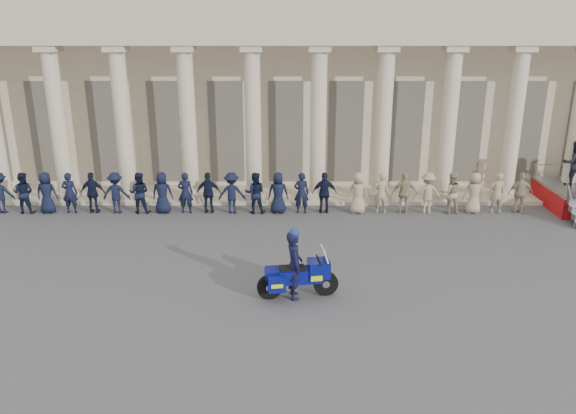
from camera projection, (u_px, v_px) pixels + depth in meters
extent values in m
plane|color=#414143|center=(284.00, 289.00, 15.82)|extent=(90.00, 90.00, 0.00)
cube|color=#BDAC8E|center=(286.00, 76.00, 28.62)|extent=(40.00, 10.00, 9.00)
cube|color=#BDAC8E|center=(286.00, 194.00, 24.14)|extent=(40.00, 2.60, 0.15)
cube|color=#BDAC8E|center=(285.00, 31.00, 21.26)|extent=(35.80, 1.00, 1.00)
cube|color=#BDAC8E|center=(285.00, 1.00, 20.91)|extent=(35.80, 1.00, 1.20)
cube|color=#BDAC8E|center=(5.00, 195.00, 23.32)|extent=(0.90, 0.90, 0.30)
cube|color=#BDAC8E|center=(67.00, 195.00, 23.32)|extent=(0.90, 0.90, 0.30)
cylinder|color=#BDAC8E|center=(58.00, 124.00, 22.39)|extent=(0.64, 0.64, 5.60)
cube|color=#BDAC8E|center=(48.00, 48.00, 21.46)|extent=(0.85, 0.85, 0.24)
cube|color=#BDAC8E|center=(130.00, 195.00, 23.32)|extent=(0.90, 0.90, 0.30)
cylinder|color=#BDAC8E|center=(123.00, 124.00, 22.39)|extent=(0.64, 0.64, 5.60)
cube|color=#BDAC8E|center=(116.00, 48.00, 21.46)|extent=(0.85, 0.85, 0.24)
cube|color=#BDAC8E|center=(192.00, 195.00, 23.32)|extent=(0.90, 0.90, 0.30)
cylinder|color=#BDAC8E|center=(188.00, 124.00, 22.38)|extent=(0.64, 0.64, 5.60)
cube|color=#BDAC8E|center=(184.00, 48.00, 21.46)|extent=(0.85, 0.85, 0.24)
cube|color=#BDAC8E|center=(254.00, 195.00, 23.31)|extent=(0.90, 0.90, 0.30)
cylinder|color=#BDAC8E|center=(253.00, 124.00, 22.38)|extent=(0.64, 0.64, 5.60)
cube|color=#BDAC8E|center=(252.00, 48.00, 21.45)|extent=(0.85, 0.85, 0.24)
cube|color=#BDAC8E|center=(317.00, 195.00, 23.31)|extent=(0.90, 0.90, 0.30)
cylinder|color=#BDAC8E|center=(318.00, 124.00, 22.38)|extent=(0.64, 0.64, 5.60)
cube|color=#BDAC8E|center=(319.00, 48.00, 21.45)|extent=(0.85, 0.85, 0.24)
cube|color=#BDAC8E|center=(379.00, 195.00, 23.31)|extent=(0.90, 0.90, 0.30)
cylinder|color=#BDAC8E|center=(383.00, 124.00, 22.37)|extent=(0.64, 0.64, 5.60)
cube|color=#BDAC8E|center=(387.00, 48.00, 21.45)|extent=(0.85, 0.85, 0.24)
cube|color=#BDAC8E|center=(442.00, 195.00, 23.30)|extent=(0.90, 0.90, 0.30)
cylinder|color=#BDAC8E|center=(448.00, 124.00, 22.37)|extent=(0.64, 0.64, 5.60)
cube|color=#BDAC8E|center=(455.00, 48.00, 21.45)|extent=(0.85, 0.85, 0.24)
cube|color=#BDAC8E|center=(504.00, 195.00, 23.30)|extent=(0.90, 0.90, 0.30)
cylinder|color=#BDAC8E|center=(513.00, 124.00, 22.37)|extent=(0.64, 0.64, 5.60)
cube|color=#BDAC8E|center=(523.00, 48.00, 21.44)|extent=(0.85, 0.85, 0.24)
cube|color=#BDAC8E|center=(567.00, 195.00, 23.30)|extent=(0.90, 0.90, 0.30)
cube|color=black|center=(48.00, 132.00, 24.53)|extent=(1.30, 0.12, 4.20)
cube|color=black|center=(108.00, 132.00, 24.52)|extent=(1.30, 0.12, 4.20)
cube|color=black|center=(167.00, 132.00, 24.52)|extent=(1.30, 0.12, 4.20)
cube|color=black|center=(226.00, 132.00, 24.52)|extent=(1.30, 0.12, 4.20)
cube|color=black|center=(286.00, 132.00, 24.52)|extent=(1.30, 0.12, 4.20)
cube|color=black|center=(345.00, 132.00, 24.51)|extent=(1.30, 0.12, 4.20)
cube|color=black|center=(405.00, 132.00, 24.51)|extent=(1.30, 0.12, 4.20)
cube|color=black|center=(464.00, 132.00, 24.51)|extent=(1.30, 0.12, 4.20)
cube|color=black|center=(524.00, 132.00, 24.50)|extent=(1.30, 0.12, 4.20)
imported|color=black|center=(0.00, 193.00, 21.82)|extent=(1.06, 0.61, 1.63)
imported|color=black|center=(23.00, 193.00, 21.82)|extent=(0.79, 0.62, 1.63)
imported|color=black|center=(47.00, 193.00, 21.82)|extent=(0.80, 0.52, 1.63)
imported|color=black|center=(70.00, 193.00, 21.82)|extent=(0.60, 0.39, 1.63)
imported|color=black|center=(93.00, 193.00, 21.82)|extent=(0.96, 0.40, 1.63)
imported|color=black|center=(116.00, 193.00, 21.82)|extent=(1.06, 0.61, 1.63)
imported|color=black|center=(139.00, 193.00, 21.82)|extent=(0.79, 0.62, 1.63)
imported|color=black|center=(162.00, 193.00, 21.82)|extent=(0.80, 0.52, 1.63)
imported|color=black|center=(186.00, 193.00, 21.82)|extent=(0.60, 0.39, 1.63)
imported|color=black|center=(209.00, 193.00, 21.82)|extent=(0.96, 0.40, 1.63)
imported|color=black|center=(232.00, 193.00, 21.81)|extent=(1.06, 0.61, 1.63)
imported|color=black|center=(255.00, 193.00, 21.81)|extent=(0.79, 0.62, 1.63)
imported|color=black|center=(278.00, 193.00, 21.81)|extent=(0.80, 0.52, 1.63)
imported|color=black|center=(301.00, 193.00, 21.81)|extent=(0.60, 0.39, 1.63)
imported|color=black|center=(325.00, 193.00, 21.81)|extent=(0.96, 0.40, 1.63)
imported|color=#9B8D6B|center=(358.00, 193.00, 21.81)|extent=(0.80, 0.52, 1.63)
imported|color=#9B8D6B|center=(381.00, 193.00, 21.81)|extent=(0.60, 0.39, 1.63)
imported|color=#9B8D6B|center=(404.00, 193.00, 21.81)|extent=(0.96, 0.40, 1.63)
imported|color=#9B8D6B|center=(428.00, 193.00, 21.81)|extent=(1.06, 0.61, 1.63)
imported|color=#9B8D6B|center=(451.00, 193.00, 21.80)|extent=(0.79, 0.62, 1.63)
imported|color=#9B8D6B|center=(474.00, 193.00, 21.80)|extent=(0.80, 0.52, 1.63)
imported|color=#9B8D6B|center=(497.00, 193.00, 21.80)|extent=(0.60, 0.39, 1.63)
imported|color=#9B8D6B|center=(520.00, 193.00, 21.80)|extent=(0.96, 0.40, 1.63)
cube|color=#A80D11|center=(546.00, 198.00, 22.62)|extent=(0.04, 3.13, 0.79)
imported|color=black|center=(574.00, 163.00, 22.37)|extent=(0.87, 0.68, 1.80)
cylinder|color=black|center=(326.00, 283.00, 15.37)|extent=(0.70, 0.24, 0.68)
cylinder|color=black|center=(270.00, 287.00, 15.17)|extent=(0.70, 0.24, 0.68)
cube|color=navy|center=(300.00, 275.00, 15.18)|extent=(1.24, 0.60, 0.39)
cube|color=navy|center=(319.00, 268.00, 15.20)|extent=(0.64, 0.61, 0.47)
cube|color=silver|center=(318.00, 276.00, 15.28)|extent=(0.27, 0.34, 0.12)
cube|color=#B2BFCC|center=(325.00, 256.00, 15.11)|extent=(0.28, 0.50, 0.55)
cube|color=black|center=(292.00, 269.00, 15.09)|extent=(0.72, 0.44, 0.10)
cube|color=navy|center=(271.00, 274.00, 15.05)|extent=(0.41, 0.40, 0.23)
cube|color=navy|center=(277.00, 284.00, 14.81)|extent=(0.49, 0.29, 0.41)
cube|color=#C7E90C|center=(277.00, 284.00, 14.81)|extent=(0.34, 0.29, 0.10)
cube|color=navy|center=(274.00, 274.00, 15.43)|extent=(0.49, 0.29, 0.41)
cube|color=#C7E90C|center=(274.00, 274.00, 15.43)|extent=(0.34, 0.29, 0.10)
cylinder|color=silver|center=(280.00, 283.00, 15.45)|extent=(0.63, 0.19, 0.10)
cylinder|color=black|center=(319.00, 260.00, 15.12)|extent=(0.14, 0.72, 0.04)
imported|color=black|center=(294.00, 265.00, 15.06)|extent=(0.55, 0.76, 1.91)
sphere|color=navy|center=(294.00, 233.00, 14.78)|extent=(0.28, 0.28, 0.28)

